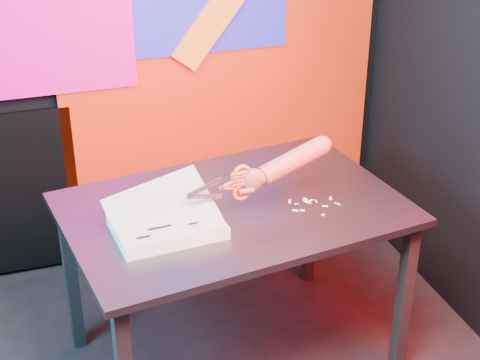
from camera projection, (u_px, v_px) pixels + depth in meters
name	position (u px, v px, depth m)	size (l,w,h in m)	color
room	(149.00, 129.00, 2.02)	(3.01, 3.01, 2.71)	black
backdrop	(102.00, 87.00, 3.45)	(2.88, 0.05, 2.08)	red
work_table	(234.00, 224.00, 2.89)	(1.40, 1.03, 0.75)	#282828
printout_stack	(167.00, 225.00, 2.68)	(0.42, 0.31, 0.20)	silver
scissors	(237.00, 184.00, 2.72)	(0.26, 0.06, 0.15)	beige
hand_forearm	(286.00, 163.00, 2.79)	(0.42, 0.13, 0.16)	brown
paper_clippings	(310.00, 204.00, 2.87)	(0.20, 0.16, 0.00)	white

